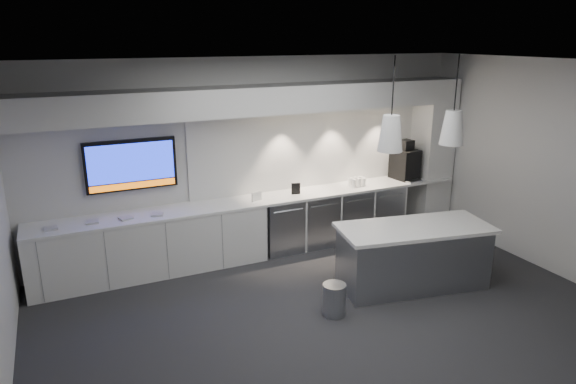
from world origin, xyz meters
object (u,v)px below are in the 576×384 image
bin (334,299)px  coffee_machine (405,163)px  wall_tv (131,165)px  island (413,256)px

bin → coffee_machine: coffee_machine is taller
coffee_machine → bin: bearing=-148.1°
wall_tv → island: bearing=-33.2°
wall_tv → coffee_machine: (4.54, -0.25, -0.38)m
bin → coffee_machine: size_ratio=0.59×
island → coffee_machine: coffee_machine is taller
island → bin: bearing=-160.0°
wall_tv → coffee_machine: 4.56m
bin → wall_tv: bearing=129.1°
wall_tv → coffee_machine: wall_tv is taller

